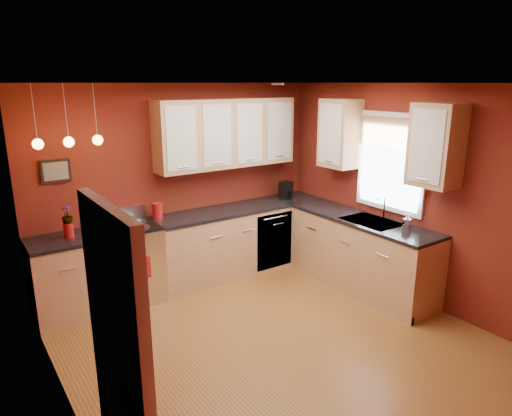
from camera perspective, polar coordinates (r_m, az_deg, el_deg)
floor at (r=4.95m, az=2.63°, el=-16.37°), size 4.20×4.20×0.00m
ceiling at (r=4.20m, az=3.07°, el=15.33°), size 4.00×4.20×0.02m
wall_back at (r=6.14m, az=-9.21°, el=2.97°), size 4.00×0.02×2.60m
wall_front at (r=3.14m, az=27.39°, el=-11.05°), size 4.00×0.02×2.60m
wall_left at (r=3.62m, az=-23.38°, el=-7.08°), size 0.02×4.20×2.60m
wall_right at (r=5.80m, az=18.69°, el=1.61°), size 0.02×4.20×2.60m
base_cabinets_back_left at (r=5.64m, az=-22.85°, el=-8.35°), size 0.70×0.60×0.90m
base_cabinets_back_right at (r=6.47m, az=-1.87°, el=-4.04°), size 2.54×0.60×0.90m
base_cabinets_right at (r=6.10m, az=12.92°, el=-5.68°), size 0.60×2.10×0.90m
counter_back_left at (r=5.47m, az=-23.36°, el=-3.82°), size 0.70×0.62×0.04m
counter_back_right at (r=6.33m, az=-1.91°, el=-0.02°), size 2.54×0.62×0.04m
counter_right at (r=5.95m, az=13.19°, el=-1.45°), size 0.62×2.10×0.04m
gas_range at (r=5.79m, az=-15.81°, el=-6.71°), size 0.76×0.64×1.11m
dishwasher_front at (r=6.44m, az=2.30°, el=-4.12°), size 0.60×0.02×0.80m
sink at (r=5.86m, az=14.28°, el=-1.84°), size 0.50×0.70×0.33m
window at (r=5.89m, az=16.54°, el=5.84°), size 0.06×1.02×1.22m
door_left_wall at (r=2.72m, az=-16.34°, el=-20.88°), size 0.12×0.82×2.05m
upper_cabinets_back at (r=6.17m, az=-3.66°, el=9.31°), size 2.00×0.35×0.90m
upper_cabinets_right at (r=5.75m, az=15.59°, el=8.33°), size 0.35×1.95×0.90m
wall_picture at (r=5.58m, az=-23.76°, el=4.26°), size 0.32×0.03×0.26m
pendant_lights at (r=5.23m, az=-22.37°, el=7.73°), size 0.71×0.11×0.66m
red_canister at (r=5.86m, az=-12.23°, el=-0.38°), size 0.14×0.14×0.21m
red_vase at (r=5.46m, az=-22.37°, el=-2.59°), size 0.11×0.11×0.17m
flowers at (r=5.41m, az=-22.55°, el=-0.83°), size 0.16×0.16×0.22m
coffee_maker at (r=6.76m, az=3.79°, el=2.16°), size 0.20×0.20×0.25m
soap_pump at (r=5.64m, az=18.39°, el=-1.59°), size 0.09×0.10×0.18m
dish_towel at (r=5.51m, az=-13.97°, el=-7.31°), size 0.19×0.01×0.27m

